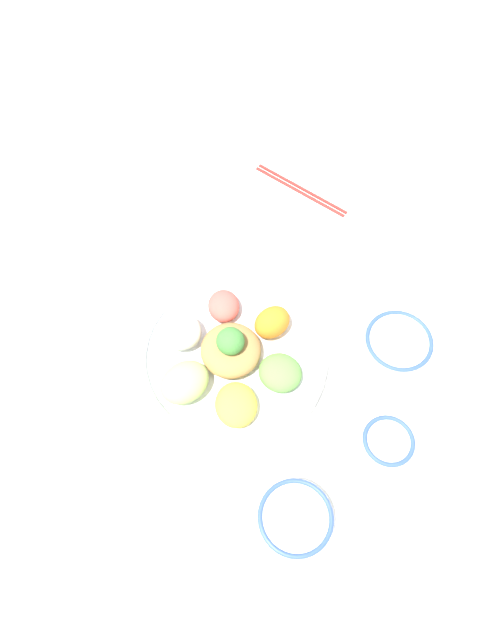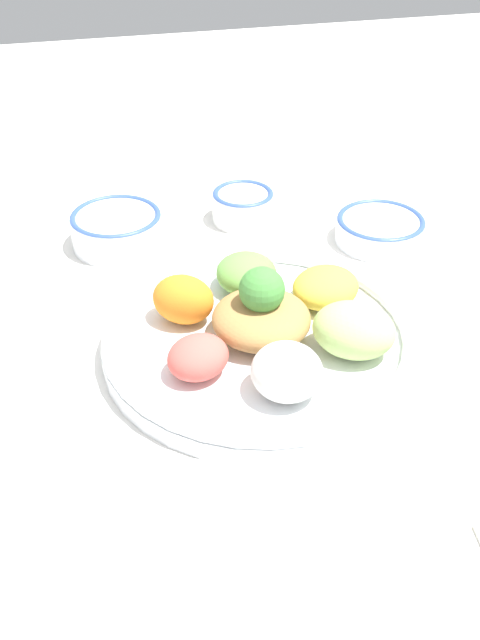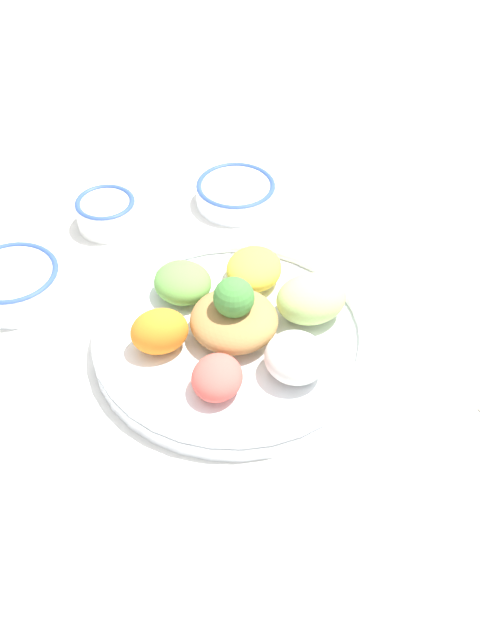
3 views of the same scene
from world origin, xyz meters
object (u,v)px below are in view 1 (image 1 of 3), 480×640
at_px(chopsticks_pair_near, 301,189).
at_px(serving_spoon_main, 65,363).
at_px(rice_bowl_blue, 397,345).
at_px(sauce_bowl_red, 295,519).
at_px(salad_platter, 229,357).
at_px(sauce_bowl_dark, 386,443).

distance_m(chopsticks_pair_near, serving_spoon_main, 0.57).
bearing_deg(rice_bowl_blue, sauce_bowl_red, -102.13).
distance_m(salad_platter, sauce_bowl_red, 0.27).
xyz_separation_m(sauce_bowl_dark, serving_spoon_main, (-0.54, -0.06, -0.02)).
xyz_separation_m(chopsticks_pair_near, serving_spoon_main, (-0.25, -0.51, -0.00)).
relative_size(salad_platter, sauce_bowl_red, 2.91).
bearing_deg(chopsticks_pair_near, rice_bowl_blue, -32.11).
bearing_deg(sauce_bowl_dark, serving_spoon_main, -173.69).
height_order(sauce_bowl_red, chopsticks_pair_near, sauce_bowl_red).
bearing_deg(sauce_bowl_red, chopsticks_pair_near, 107.65).
relative_size(salad_platter, rice_bowl_blue, 2.85).
bearing_deg(serving_spoon_main, rice_bowl_blue, -148.17).
bearing_deg(serving_spoon_main, sauce_bowl_red, 175.66).
bearing_deg(chopsticks_pair_near, serving_spoon_main, -101.89).
height_order(rice_bowl_blue, serving_spoon_main, rice_bowl_blue).
height_order(salad_platter, chopsticks_pair_near, salad_platter).
bearing_deg(serving_spoon_main, salad_platter, -150.58).
relative_size(sauce_bowl_red, chopsticks_pair_near, 0.53).
xyz_separation_m(sauce_bowl_red, sauce_bowl_dark, (0.10, 0.16, 0.00)).
bearing_deg(salad_platter, rice_bowl_blue, 26.39).
height_order(sauce_bowl_dark, serving_spoon_main, sauce_bowl_dark).
bearing_deg(rice_bowl_blue, serving_spoon_main, -155.97).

